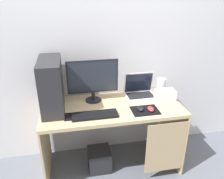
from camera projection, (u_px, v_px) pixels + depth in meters
name	position (u px, v px, depth m)	size (l,w,h in m)	color
ground_plane	(112.00, 164.00, 2.55)	(8.00, 8.00, 0.00)	slate
wall_back	(106.00, 42.00, 2.33)	(4.00, 0.05, 2.60)	silver
desk	(114.00, 119.00, 2.30)	(1.38, 0.63, 0.74)	tan
pc_tower	(52.00, 85.00, 2.09)	(0.20, 0.47, 0.49)	#232326
monitor	(93.00, 79.00, 2.25)	(0.51, 0.16, 0.44)	black
laptop	(140.00, 91.00, 2.44)	(0.32, 0.25, 0.25)	white
speaker	(161.00, 86.00, 2.49)	(0.09, 0.09, 0.17)	silver
projector	(165.00, 95.00, 2.35)	(0.20, 0.14, 0.10)	white
keyboard	(95.00, 115.00, 2.06)	(0.42, 0.14, 0.02)	black
mousepad	(145.00, 110.00, 2.16)	(0.26, 0.20, 0.01)	black
mouse_left	(140.00, 109.00, 2.15)	(0.06, 0.10, 0.03)	black
mouse_right	(151.00, 109.00, 2.15)	(0.06, 0.10, 0.03)	#B23333
cell_phone	(68.00, 117.00, 2.05)	(0.07, 0.13, 0.01)	black
subwoofer	(99.00, 159.00, 2.45)	(0.24, 0.24, 0.24)	#232326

